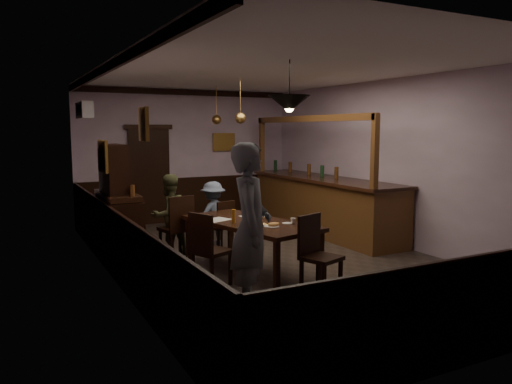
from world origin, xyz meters
TOP-DOWN VIEW (x-y plane):
  - room at (0.00, 0.00)m, footprint 5.01×8.01m
  - dining_table at (-0.59, -0.39)m, footprint 1.49×2.37m
  - chair_far_left at (-1.33, 0.73)m, footprint 0.53×0.53m
  - chair_far_right at (-0.45, 0.95)m, footprint 0.46×0.46m
  - chair_near at (-0.29, -1.68)m, footprint 0.56×0.56m
  - chair_side at (-1.45, -0.82)m, footprint 0.57×0.57m
  - person_standing at (-1.32, -1.86)m, footprint 0.75×0.85m
  - person_seated_left at (-1.40, 1.01)m, footprint 0.79×0.70m
  - person_seated_right at (-0.52, 1.22)m, footprint 0.86×0.64m
  - newspaper_left at (-1.01, -0.10)m, footprint 0.50×0.43m
  - newspaper_right at (-0.35, -0.06)m, footprint 0.46×0.35m
  - napkin at (-0.57, -0.69)m, footprint 0.18×0.18m
  - saucer at (-0.21, -0.82)m, footprint 0.15×0.15m
  - coffee_cup at (-0.14, -0.87)m, footprint 0.10×0.10m
  - pastry_plate at (-0.53, -0.93)m, footprint 0.22×0.22m
  - pastry_ring_a at (-0.52, -0.93)m, footprint 0.13×0.13m
  - pastry_ring_b at (-0.48, -0.92)m, footprint 0.13×0.13m
  - soda_can at (-0.52, -0.50)m, footprint 0.07×0.07m
  - beer_glass at (-0.88, -0.43)m, footprint 0.06×0.06m
  - water_glass at (-0.53, -0.30)m, footprint 0.06×0.06m
  - pepper_mill at (-0.82, -1.17)m, footprint 0.04×0.04m
  - sideboard at (-2.21, 1.10)m, footprint 0.50×1.41m
  - bar_counter at (1.99, 1.45)m, footprint 0.98×4.22m
  - door_back at (-0.90, 3.95)m, footprint 0.90×0.06m
  - ac_unit at (-2.38, 2.90)m, footprint 0.20×0.85m
  - picture_left_small at (-2.46, -1.60)m, footprint 0.04×0.28m
  - picture_left_large at (-2.46, 0.80)m, footprint 0.04×0.62m
  - picture_back at (0.90, 3.96)m, footprint 0.55×0.04m
  - pendant_iron at (-0.41, -1.17)m, footprint 0.56×0.56m
  - pendant_brass_mid at (0.10, 1.38)m, footprint 0.20×0.20m
  - pendant_brass_far at (0.30, 2.97)m, footprint 0.20×0.20m

SIDE VIEW (x-z plane):
  - chair_far_right at x=-0.45m, z-range 0.04..0.92m
  - chair_side at x=-1.45m, z-range 0.05..1.05m
  - chair_near at x=-0.29m, z-range 0.05..1.06m
  - chair_far_left at x=-1.33m, z-range 0.05..1.09m
  - person_seated_right at x=-0.52m, z-range 0.00..1.18m
  - bar_counter at x=1.99m, z-range -0.58..1.78m
  - person_seated_left at x=-1.40m, z-range 0.00..1.37m
  - dining_table at x=-0.59m, z-range 0.31..1.06m
  - sideboard at x=-2.21m, z-range -0.18..1.68m
  - napkin at x=-0.57m, z-range 0.75..0.75m
  - newspaper_left at x=-1.01m, z-range 0.75..0.76m
  - newspaper_right at x=-0.35m, z-range 0.75..0.76m
  - saucer at x=-0.21m, z-range 0.75..0.76m
  - pastry_plate at x=-0.53m, z-range 0.75..0.76m
  - pastry_ring_a at x=-0.52m, z-range 0.77..0.81m
  - pastry_ring_b at x=-0.48m, z-range 0.77..0.81m
  - coffee_cup at x=-0.14m, z-range 0.76..0.84m
  - soda_can at x=-0.52m, z-range 0.75..0.87m
  - pepper_mill at x=-0.82m, z-range 0.75..0.89m
  - water_glass at x=-0.53m, z-range 0.75..0.90m
  - beer_glass at x=-0.88m, z-range 0.75..0.95m
  - person_standing at x=-1.32m, z-range 0.00..1.95m
  - door_back at x=-0.90m, z-range 0.00..2.10m
  - room at x=0.00m, z-range -0.01..3.01m
  - picture_left_large at x=-2.46m, z-range 1.46..1.94m
  - picture_back at x=0.90m, z-range 1.59..2.01m
  - picture_left_small at x=-2.46m, z-range 1.97..2.33m
  - pendant_brass_mid at x=0.10m, z-range 1.89..2.70m
  - pendant_brass_far at x=0.30m, z-range 1.89..2.70m
  - pendant_iron at x=-0.41m, z-range 2.09..2.77m
  - ac_unit at x=-2.38m, z-range 2.30..2.60m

